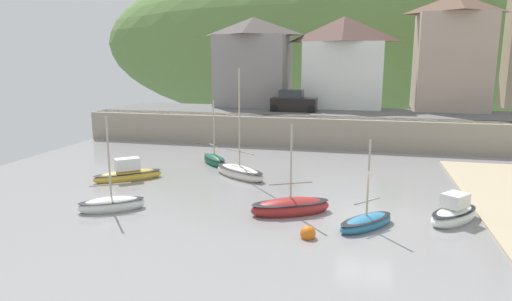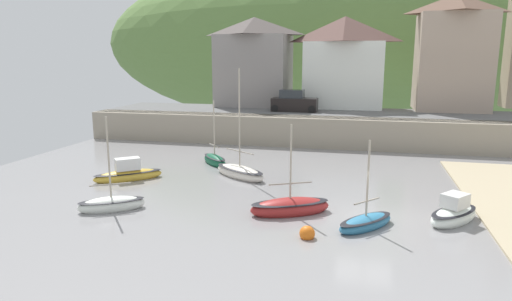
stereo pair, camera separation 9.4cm
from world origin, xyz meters
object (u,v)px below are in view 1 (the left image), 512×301
(sailboat_nearest_shore, at_px, (112,204))
(parked_car_near_slipway, at_px, (293,102))
(fishing_boat_green, at_px, (128,174))
(dinghy_open_wooden, at_px, (214,160))
(sailboat_blue_trim, at_px, (290,207))
(mooring_buoy, at_px, (308,233))
(waterfront_building_centre, at_px, (343,62))
(rowboat_small_beached, at_px, (454,214))
(sailboat_white_hull, at_px, (240,172))
(waterfront_building_right, at_px, (452,52))
(waterfront_building_left, at_px, (253,61))
(motorboat_with_cabin, at_px, (366,222))

(sailboat_nearest_shore, bearing_deg, parked_car_near_slipway, 44.27)
(fishing_boat_green, bearing_deg, dinghy_open_wooden, 13.83)
(sailboat_blue_trim, distance_m, mooring_buoy, 2.98)
(waterfront_building_centre, distance_m, rowboat_small_beached, 26.08)
(sailboat_blue_trim, xyz_separation_m, parked_car_near_slipway, (-3.09, 20.58, 2.90))
(sailboat_white_hull, distance_m, dinghy_open_wooden, 3.86)
(waterfront_building_right, relative_size, fishing_boat_green, 2.77)
(sailboat_blue_trim, height_order, dinghy_open_wooden, dinghy_open_wooden)
(waterfront_building_right, xyz_separation_m, parked_car_near_slipway, (-13.81, -4.50, -4.45))
(waterfront_building_centre, height_order, parked_car_near_slipway, waterfront_building_centre)
(waterfront_building_centre, relative_size, rowboat_small_beached, 2.74)
(waterfront_building_left, relative_size, parked_car_near_slipway, 2.12)
(sailboat_nearest_shore, distance_m, sailboat_blue_trim, 8.49)
(waterfront_building_centre, bearing_deg, fishing_boat_green, -117.77)
(sailboat_nearest_shore, relative_size, dinghy_open_wooden, 1.03)
(rowboat_small_beached, distance_m, dinghy_open_wooden, 16.04)
(sailboat_nearest_shore, xyz_separation_m, sailboat_blue_trim, (8.35, 1.53, 0.02))
(waterfront_building_centre, bearing_deg, motorboat_with_cabin, -84.67)
(sailboat_white_hull, bearing_deg, mooring_buoy, -24.40)
(dinghy_open_wooden, bearing_deg, motorboat_with_cabin, 4.22)
(waterfront_building_right, height_order, motorboat_with_cabin, waterfront_building_right)
(motorboat_with_cabin, xyz_separation_m, parked_car_near_slipway, (-6.53, 21.62, 2.96))
(sailboat_nearest_shore, distance_m, sailboat_white_hull, 8.49)
(parked_car_near_slipway, bearing_deg, sailboat_white_hull, -94.03)
(waterfront_building_left, relative_size, waterfront_building_right, 0.84)
(waterfront_building_right, bearing_deg, waterfront_building_centre, -180.00)
(waterfront_building_right, relative_size, sailboat_white_hull, 1.54)
(sailboat_nearest_shore, xyz_separation_m, sailboat_white_hull, (4.28, 7.33, 0.02))
(motorboat_with_cabin, bearing_deg, sailboat_white_hull, 87.71)
(fishing_boat_green, height_order, sailboat_white_hull, sailboat_white_hull)
(motorboat_with_cabin, bearing_deg, waterfront_building_left, 63.54)
(waterfront_building_centre, height_order, sailboat_nearest_shore, waterfront_building_centre)
(mooring_buoy, bearing_deg, parked_car_near_slipway, 100.32)
(waterfront_building_right, xyz_separation_m, mooring_buoy, (-9.57, -27.83, -7.47))
(waterfront_building_right, xyz_separation_m, fishing_boat_green, (-21.05, -21.51, -7.29))
(waterfront_building_right, bearing_deg, sailboat_blue_trim, -113.14)
(sailboat_blue_trim, bearing_deg, sailboat_nearest_shore, 163.13)
(waterfront_building_left, bearing_deg, waterfront_building_centre, -0.00)
(sailboat_blue_trim, height_order, mooring_buoy, sailboat_blue_trim)
(sailboat_nearest_shore, bearing_deg, waterfront_building_right, 22.01)
(motorboat_with_cabin, height_order, parked_car_near_slipway, parked_car_near_slipway)
(sailboat_nearest_shore, bearing_deg, mooring_buoy, -39.65)
(waterfront_building_centre, relative_size, motorboat_with_cabin, 2.18)
(fishing_boat_green, xyz_separation_m, sailboat_blue_trim, (10.33, -3.57, -0.06))
(waterfront_building_left, distance_m, sailboat_white_hull, 20.72)
(fishing_boat_green, xyz_separation_m, sailboat_white_hull, (6.27, 2.22, -0.05))
(sailboat_nearest_shore, relative_size, sailboat_white_hull, 0.69)
(sailboat_nearest_shore, height_order, mooring_buoy, sailboat_nearest_shore)
(mooring_buoy, bearing_deg, sailboat_nearest_shore, 172.72)
(dinghy_open_wooden, distance_m, mooring_buoy, 13.82)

